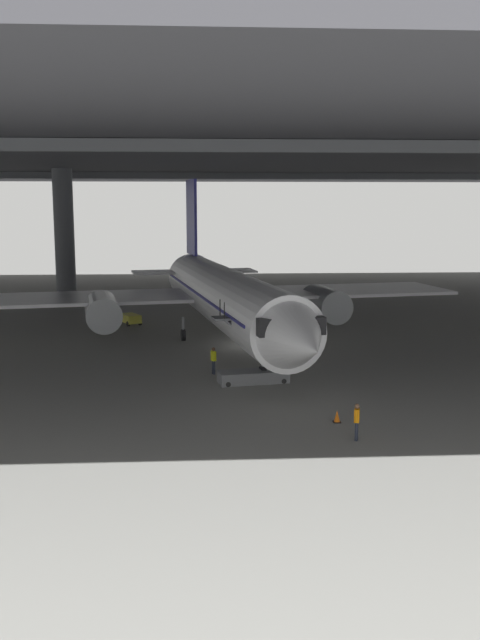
% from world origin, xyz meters
% --- Properties ---
extents(ground_plane, '(110.00, 110.00, 0.00)m').
position_xyz_m(ground_plane, '(0.00, 0.00, 0.00)').
color(ground_plane, gray).
extents(hangar_structure, '(121.00, 99.00, 15.15)m').
position_xyz_m(hangar_structure, '(-0.07, 13.76, 14.52)').
color(hangar_structure, '#4C4F54').
rests_on(hangar_structure, ground_plane).
extents(airplane_main, '(39.69, 40.64, 12.57)m').
position_xyz_m(airplane_main, '(-2.91, 0.04, 3.66)').
color(airplane_main, white).
rests_on(airplane_main, ground_plane).
extents(boarding_stairs, '(4.60, 2.18, 4.89)m').
position_xyz_m(boarding_stairs, '(-1.65, -11.15, 0.75)').
color(boarding_stairs, slate).
rests_on(boarding_stairs, ground_plane).
extents(crew_worker_near_nose, '(0.32, 0.53, 1.68)m').
position_xyz_m(crew_worker_near_nose, '(2.18, -21.65, 0.96)').
color(crew_worker_near_nose, '#232838').
rests_on(crew_worker_near_nose, ground_plane).
extents(crew_worker_by_stairs, '(0.35, 0.51, 1.68)m').
position_xyz_m(crew_worker_by_stairs, '(-3.87, -8.97, 0.96)').
color(crew_worker_by_stairs, '#232838').
rests_on(crew_worker_by_stairs, ground_plane).
extents(traffic_cone_orange, '(0.36, 0.36, 0.60)m').
position_xyz_m(traffic_cone_orange, '(1.83, -19.03, 0.29)').
color(traffic_cone_orange, black).
rests_on(traffic_cone_orange, ground_plane).
extents(baggage_tug, '(2.10, 2.51, 0.90)m').
position_xyz_m(baggage_tug, '(-10.71, 9.61, 0.53)').
color(baggage_tug, yellow).
rests_on(baggage_tug, ground_plane).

